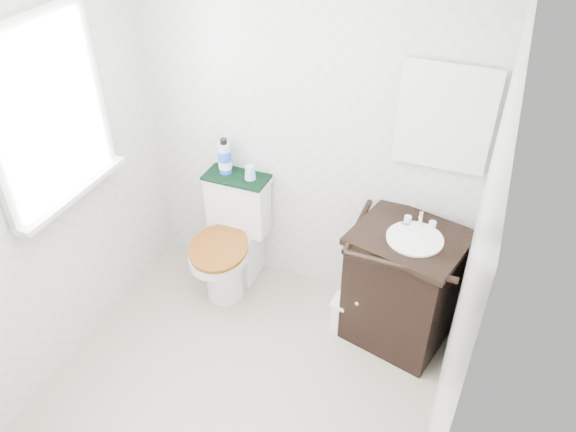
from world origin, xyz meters
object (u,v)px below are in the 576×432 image
Objects in this scene: trash_bin at (346,316)px; cup at (250,172)px; toilet at (232,243)px; vanity at (403,285)px; mouthwash_bottle at (225,157)px.

cup reaches higher than trash_bin.
trash_bin is 1.13m from cup.
cup reaches higher than toilet.
cup reaches higher than vanity.
trash_bin is (0.89, -0.17, -0.22)m from toilet.
cup is (-1.11, 0.19, 0.45)m from vanity.
vanity reaches higher than toilet.
mouthwash_bottle is 2.66× the size of cup.
mouthwash_bottle is at bearing 170.89° from vanity.
toilet is at bearing 169.42° from trash_bin.
cup is at bearing 170.13° from vanity.
cup is at bearing 52.43° from toilet.
vanity is (1.21, -0.06, 0.07)m from toilet.
vanity is 1.41m from mouthwash_bottle.
mouthwash_bottle is at bearing 162.40° from trash_bin.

